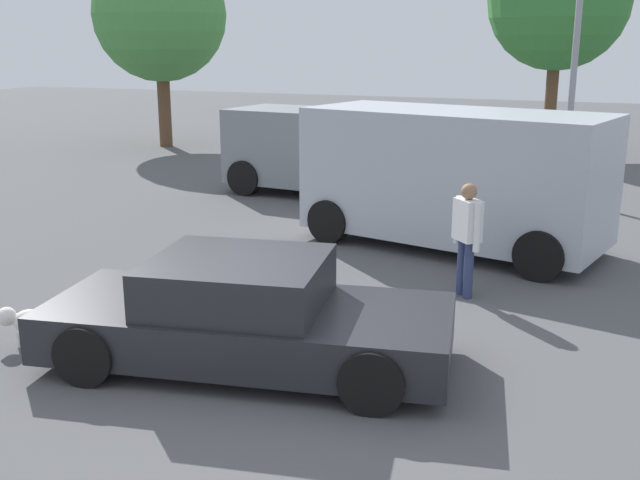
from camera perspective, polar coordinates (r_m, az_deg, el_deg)
The scene contains 9 objects.
ground_plane at distance 8.03m, azimuth -4.62°, elevation -10.15°, with size 80.00×80.00×0.00m, color #515154.
sedan_foreground at distance 8.09m, azimuth -5.70°, elevation -5.76°, with size 4.58×2.55×1.18m.
dog at distance 9.27m, azimuth -21.68°, elevation -5.73°, with size 0.54×0.46×0.47m.
van_white at distance 12.71m, azimuth 10.25°, elevation 4.92°, with size 5.25×3.12×2.31m.
suv_dark at distance 16.94m, azimuth 0.68°, elevation 6.95°, with size 4.71×2.46×1.92m.
pedestrian at distance 10.25m, azimuth 11.16°, elevation 0.71°, with size 0.45×0.46×1.57m.
light_post_near at distance 17.14m, azimuth 19.11°, elevation 15.63°, with size 0.44×0.44×5.56m.
tree_back_left at distance 25.57m, azimuth -12.15°, elevation 16.46°, with size 4.27×4.27×6.39m.
tree_back_center at distance 24.62m, azimuth 17.77°, elevation 17.08°, with size 4.23×4.23×6.75m.
Camera 1 is at (3.39, -6.44, 3.39)m, focal length 41.91 mm.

